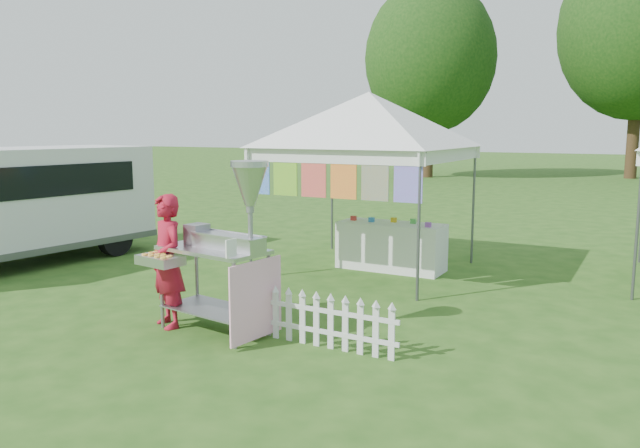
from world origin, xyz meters
The scene contains 8 objects.
ground centered at (0.00, 0.00, 0.00)m, with size 120.00×120.00×0.00m, color #264F16.
canopy_main centered at (0.00, 3.49, 2.99)m, with size 4.24×4.24×3.45m.
tree_left centered at (-6.00, 24.00, 5.83)m, with size 6.40×6.40×9.53m.
donut_cart centered at (-0.02, -0.40, 1.21)m, with size 1.58×0.98×2.05m.
vendor centered at (-0.86, -0.47, 0.81)m, with size 0.59×0.39×1.63m, color #A71428.
cargo_van centered at (-5.75, 0.99, 1.11)m, with size 2.53×5.15×2.06m.
picket_fence centered at (1.17, -0.23, 0.29)m, with size 1.80×0.05×0.56m.
display_table centered at (0.34, 3.75, 0.40)m, with size 1.80×0.70×0.81m, color white.
Camera 1 is at (4.31, -6.05, 2.40)m, focal length 35.00 mm.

